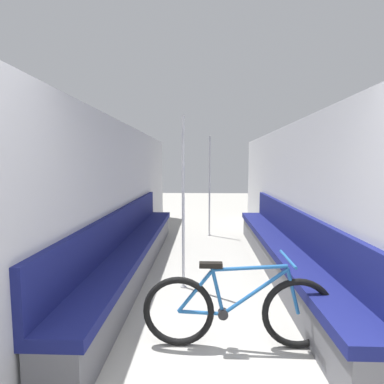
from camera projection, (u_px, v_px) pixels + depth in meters
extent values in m
cube|color=#B2B2B7|center=(115.00, 198.00, 4.27)|extent=(0.10, 9.49, 2.23)
cube|color=#B2B2B7|center=(303.00, 199.00, 4.18)|extent=(0.10, 9.49, 2.23)
cube|color=#5B5B60|center=(136.00, 260.00, 4.41)|extent=(0.39, 4.98, 0.39)
cube|color=navy|center=(136.00, 243.00, 4.38)|extent=(0.46, 4.98, 0.10)
cube|color=navy|center=(122.00, 224.00, 4.36)|extent=(0.07, 4.98, 0.47)
cube|color=#5B5B60|center=(280.00, 261.00, 4.33)|extent=(0.39, 4.98, 0.39)
cube|color=navy|center=(281.00, 245.00, 4.31)|extent=(0.46, 4.98, 0.10)
cube|color=navy|center=(295.00, 225.00, 4.27)|extent=(0.07, 4.98, 0.47)
torus|color=black|center=(179.00, 311.00, 2.63)|extent=(0.63, 0.06, 0.63)
torus|color=black|center=(298.00, 313.00, 2.59)|extent=(0.63, 0.06, 0.63)
cylinder|color=#1E5693|center=(201.00, 313.00, 2.62)|extent=(0.39, 0.03, 0.05)
cylinder|color=#1E5693|center=(195.00, 292.00, 2.61)|extent=(0.31, 0.03, 0.38)
cylinder|color=#1E5693|center=(217.00, 290.00, 2.60)|extent=(0.14, 0.03, 0.45)
cylinder|color=#1E5693|center=(255.00, 292.00, 2.59)|extent=(0.57, 0.03, 0.43)
cylinder|color=#1E5693|center=(249.00, 268.00, 2.57)|extent=(0.65, 0.03, 0.07)
cylinder|color=#1E5693|center=(293.00, 291.00, 2.58)|extent=(0.14, 0.03, 0.41)
cylinder|color=black|center=(223.00, 314.00, 2.62)|extent=(0.09, 0.06, 0.09)
cube|color=black|center=(211.00, 265.00, 2.58)|extent=(0.20, 0.07, 0.04)
cylinder|color=#1E5693|center=(288.00, 259.00, 2.55)|extent=(0.02, 0.46, 0.02)
cylinder|color=gray|center=(209.00, 235.00, 6.70)|extent=(0.08, 0.08, 0.01)
cylinder|color=silver|center=(210.00, 186.00, 6.60)|extent=(0.04, 0.04, 2.21)
cylinder|color=gray|center=(183.00, 287.00, 3.91)|extent=(0.08, 0.08, 0.01)
cylinder|color=silver|center=(183.00, 203.00, 3.80)|extent=(0.04, 0.04, 2.21)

